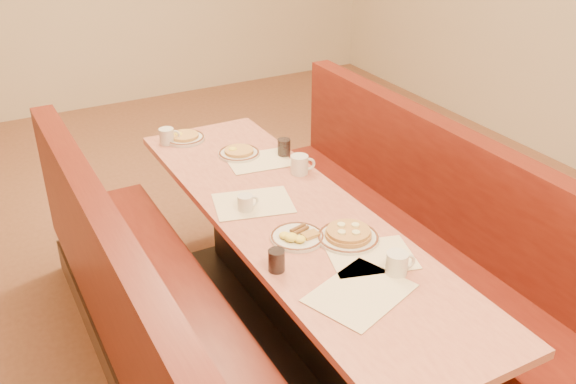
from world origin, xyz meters
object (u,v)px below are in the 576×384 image
coffee_mug_c (300,164)px  diner_table (293,280)px  booth_left (153,328)px  eggs_plate (297,237)px  soda_tumbler_mid (284,148)px  coffee_mug_b (246,203)px  coffee_mug_d (167,136)px  booth_right (409,244)px  pancake_plate (348,236)px  coffee_mug_a (398,263)px  soda_tumbler_near (277,260)px

coffee_mug_c → diner_table: bearing=-102.5°
booth_left → eggs_plate: 0.78m
soda_tumbler_mid → coffee_mug_b: bearing=-134.5°
coffee_mug_d → booth_left: bearing=-100.6°
coffee_mug_c → coffee_mug_d: size_ratio=1.07×
booth_right → coffee_mug_c: (-0.48, 0.38, 0.44)m
pancake_plate → soda_tumbler_mid: soda_tumbler_mid is taller
booth_right → soda_tumbler_mid: 0.88m
booth_right → coffee_mug_a: 0.96m
pancake_plate → coffee_mug_d: size_ratio=2.25×
pancake_plate → soda_tumbler_near: bearing=-171.8°
soda_tumbler_near → eggs_plate: bearing=41.4°
diner_table → booth_left: (-0.73, 0.00, -0.01)m
booth_right → booth_left: bearing=180.0°
coffee_mug_b → pancake_plate: bearing=-54.0°
coffee_mug_b → coffee_mug_c: bearing=31.9°
coffee_mug_c → coffee_mug_d: bearing=145.3°
booth_left → eggs_plate: size_ratio=10.31×
booth_left → coffee_mug_c: (0.98, 0.38, 0.44)m
coffee_mug_b → soda_tumbler_near: bearing=-97.4°
booth_left → coffee_mug_a: (0.88, -0.62, 0.44)m
diner_table → soda_tumbler_near: bearing=-127.9°
eggs_plate → booth_right: bearing=13.2°
coffee_mug_d → soda_tumbler_mid: size_ratio=1.23×
soda_tumbler_near → soda_tumbler_mid: size_ratio=0.96×
coffee_mug_a → coffee_mug_d: 1.76m
coffee_mug_a → coffee_mug_b: bearing=123.9°
booth_right → soda_tumbler_mid: bearing=126.2°
coffee_mug_d → soda_tumbler_near: 1.46m
diner_table → booth_right: size_ratio=1.00×
booth_left → eggs_plate: (0.64, -0.19, 0.40)m
booth_left → pancake_plate: (0.84, -0.30, 0.41)m
booth_left → soda_tumbler_mid: size_ratio=24.82×
diner_table → coffee_mug_c: coffee_mug_c is taller
booth_left → coffee_mug_c: booth_left is taller
coffee_mug_a → soda_tumbler_near: same height
coffee_mug_c → soda_tumbler_mid: (0.03, 0.24, -0.00)m
eggs_plate → coffee_mug_a: size_ratio=1.88×
coffee_mug_d → diner_table: bearing=-64.1°
pancake_plate → soda_tumbler_mid: size_ratio=2.76×
eggs_plate → coffee_mug_b: bearing=104.2°
eggs_plate → coffee_mug_b: coffee_mug_b is taller
booth_left → pancake_plate: bearing=-19.9°
diner_table → soda_tumbler_mid: (0.28, 0.62, 0.43)m
eggs_plate → soda_tumbler_near: bearing=-138.6°
booth_left → booth_right: 1.46m
booth_left → coffee_mug_d: bearing=66.0°
coffee_mug_c → soda_tumbler_near: bearing=-104.8°
diner_table → coffee_mug_b: size_ratio=23.50×
coffee_mug_c → soda_tumbler_near: coffee_mug_c is taller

